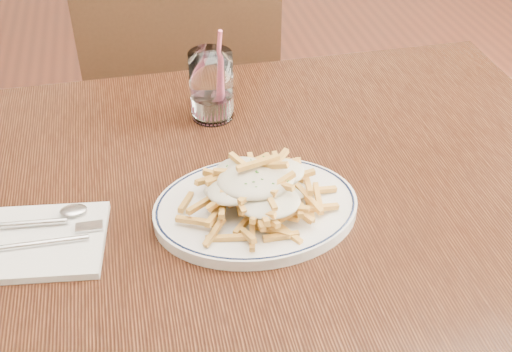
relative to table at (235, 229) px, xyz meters
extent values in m
cube|color=black|center=(0.00, 0.00, 0.06)|extent=(1.20, 0.80, 0.04)
cylinder|color=black|center=(0.55, 0.35, -0.32)|extent=(0.05, 0.05, 0.71)
cube|color=black|center=(-0.02, 0.76, -0.21)|extent=(0.46, 0.46, 0.04)
cube|color=black|center=(-0.01, 0.55, 0.05)|extent=(0.45, 0.06, 0.49)
cylinder|color=black|center=(0.17, 0.95, -0.45)|extent=(0.04, 0.04, 0.44)
cylinder|color=black|center=(-0.22, 0.94, -0.45)|extent=(0.04, 0.04, 0.44)
cylinder|color=black|center=(0.18, 0.57, -0.45)|extent=(0.04, 0.04, 0.44)
cylinder|color=black|center=(-0.21, 0.56, -0.45)|extent=(0.04, 0.04, 0.44)
torus|color=black|center=(0.02, -0.06, 0.09)|extent=(0.32, 0.32, 0.01)
ellipsoid|color=beige|center=(0.02, -0.06, 0.15)|extent=(0.19, 0.17, 0.03)
cube|color=silver|center=(-0.31, -0.06, 0.08)|extent=(0.24, 0.17, 0.01)
cylinder|color=white|center=(0.00, 0.22, 0.14)|extent=(0.08, 0.08, 0.12)
cylinder|color=white|center=(0.00, 0.22, 0.10)|extent=(0.07, 0.07, 0.04)
cylinder|color=#FF6183|center=(0.02, 0.23, 0.17)|extent=(0.02, 0.04, 0.16)
camera|label=1|loc=(-0.13, -0.76, 0.70)|focal=45.00mm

